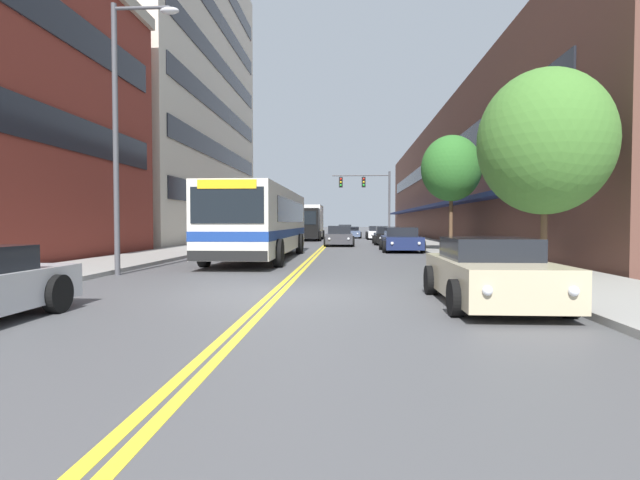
# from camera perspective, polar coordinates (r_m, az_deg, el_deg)

# --- Properties ---
(ground_plane) EXTENTS (240.00, 240.00, 0.00)m
(ground_plane) POSITION_cam_1_polar(r_m,az_deg,el_deg) (47.85, 1.40, 0.15)
(ground_plane) COLOR #4C4C4F
(sidewalk_left) EXTENTS (3.38, 106.00, 0.13)m
(sidewalk_left) POSITION_cam_1_polar(r_m,az_deg,el_deg) (48.63, -7.11, 0.25)
(sidewalk_left) COLOR gray
(sidewalk_left) RESTS_ON ground_plane
(sidewalk_right) EXTENTS (3.38, 106.00, 0.13)m
(sidewalk_right) POSITION_cam_1_polar(r_m,az_deg,el_deg) (48.15, 9.98, 0.21)
(sidewalk_right) COLOR gray
(sidewalk_right) RESTS_ON ground_plane
(centre_line) EXTENTS (0.34, 106.00, 0.01)m
(centre_line) POSITION_cam_1_polar(r_m,az_deg,el_deg) (47.85, 1.40, 0.16)
(centre_line) COLOR yellow
(centre_line) RESTS_ON ground_plane
(office_tower_left) EXTENTS (12.08, 27.69, 25.68)m
(office_tower_left) POSITION_cam_1_polar(r_m,az_deg,el_deg) (46.36, -18.69, 16.00)
(office_tower_left) COLOR beige
(office_tower_left) RESTS_ON ground_plane
(storefront_row_right) EXTENTS (9.10, 68.00, 10.87)m
(storefront_row_right) POSITION_cam_1_polar(r_m,az_deg,el_deg) (49.32, 16.92, 6.44)
(storefront_row_right) COLOR brown
(storefront_row_right) RESTS_ON ground_plane
(city_bus) EXTENTS (2.94, 12.40, 2.94)m
(city_bus) POSITION_cam_1_polar(r_m,az_deg,el_deg) (21.91, -6.62, 2.27)
(city_bus) COLOR silver
(city_bus) RESTS_ON ground_plane
(car_red_parked_left_near) EXTENTS (2.05, 4.37, 1.32)m
(car_red_parked_left_near) POSITION_cam_1_polar(r_m,az_deg,el_deg) (40.11, -5.21, 0.67)
(car_red_parked_left_near) COLOR maroon
(car_red_parked_left_near) RESTS_ON ground_plane
(car_beige_parked_right_foreground) EXTENTS (2.07, 4.32, 1.27)m
(car_beige_parked_right_foreground) POSITION_cam_1_polar(r_m,az_deg,el_deg) (10.15, 18.86, -3.58)
(car_beige_parked_right_foreground) COLOR #BCAD89
(car_beige_parked_right_foreground) RESTS_ON ground_plane
(car_black_parked_right_mid) EXTENTS (2.02, 4.14, 1.26)m
(car_black_parked_right_mid) POSITION_cam_1_polar(r_m,az_deg,el_deg) (35.83, 7.70, 0.44)
(car_black_parked_right_mid) COLOR black
(car_black_parked_right_mid) RESTS_ON ground_plane
(car_navy_parked_right_far) EXTENTS (2.17, 4.62, 1.30)m
(car_navy_parked_right_far) POSITION_cam_1_polar(r_m,az_deg,el_deg) (27.40, 9.23, -0.02)
(car_navy_parked_right_far) COLOR #19234C
(car_navy_parked_right_far) RESTS_ON ground_plane
(car_white_parked_right_end) EXTENTS (2.20, 4.85, 1.23)m
(car_white_parked_right_end) POSITION_cam_1_polar(r_m,az_deg,el_deg) (46.55, 6.64, 0.81)
(car_white_parked_right_end) COLOR white
(car_white_parked_right_end) RESTS_ON ground_plane
(car_slate_blue_moving_lead) EXTENTS (2.05, 4.41, 1.14)m
(car_slate_blue_moving_lead) POSITION_cam_1_polar(r_m,az_deg,el_deg) (50.09, 3.56, 0.85)
(car_slate_blue_moving_lead) COLOR #475675
(car_slate_blue_moving_lead) RESTS_ON ground_plane
(car_charcoal_moving_second) EXTENTS (2.06, 4.93, 1.28)m
(car_charcoal_moving_second) POSITION_cam_1_polar(r_m,az_deg,el_deg) (62.03, 2.87, 1.13)
(car_charcoal_moving_second) COLOR #232328
(car_charcoal_moving_second) RESTS_ON ground_plane
(car_dark_grey_moving_third) EXTENTS (1.99, 4.16, 1.34)m
(car_dark_grey_moving_third) POSITION_cam_1_polar(r_m,az_deg,el_deg) (33.43, 2.25, 0.39)
(car_dark_grey_moving_third) COLOR #38383D
(car_dark_grey_moving_third) RESTS_ON ground_plane
(box_truck) EXTENTS (2.64, 7.46, 3.09)m
(box_truck) POSITION_cam_1_polar(r_m,az_deg,el_deg) (44.13, -1.38, 2.08)
(box_truck) COLOR black
(box_truck) RESTS_ON ground_plane
(traffic_signal_mast) EXTENTS (5.17, 0.38, 6.10)m
(traffic_signal_mast) POSITION_cam_1_polar(r_m,az_deg,el_deg) (44.84, 5.67, 5.54)
(traffic_signal_mast) COLOR #47474C
(traffic_signal_mast) RESTS_ON ground_plane
(street_lamp_left_near) EXTENTS (2.03, 0.28, 8.00)m
(street_lamp_left_near) POSITION_cam_1_polar(r_m,az_deg,el_deg) (16.24, -21.50, 13.05)
(street_lamp_left_near) COLOR #47474C
(street_lamp_left_near) RESTS_ON ground_plane
(street_tree_right_near) EXTENTS (3.54, 3.54, 5.55)m
(street_tree_right_near) POSITION_cam_1_polar(r_m,az_deg,el_deg) (14.92, 24.34, 10.15)
(street_tree_right_near) COLOR brown
(street_tree_right_near) RESTS_ON sidewalk_right
(street_tree_right_mid) EXTENTS (3.02, 3.02, 5.82)m
(street_tree_right_mid) POSITION_cam_1_polar(r_m,az_deg,el_deg) (26.22, 14.77, 7.91)
(street_tree_right_mid) COLOR brown
(street_tree_right_mid) RESTS_ON sidewalk_right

